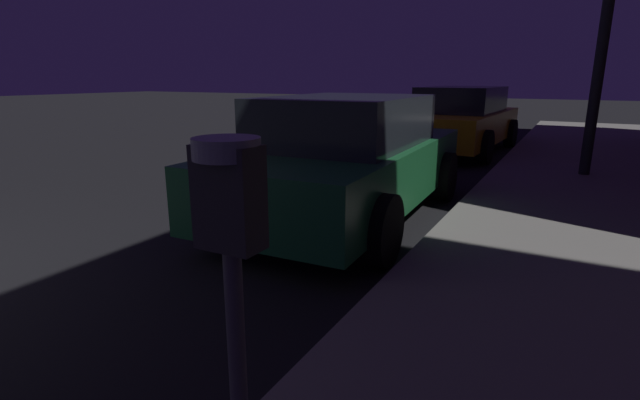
% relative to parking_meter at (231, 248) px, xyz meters
% --- Properties ---
extents(parking_meter, '(0.19, 0.19, 1.33)m').
position_rel_parking_meter_xyz_m(parking_meter, '(0.00, 0.00, 0.00)').
color(parking_meter, '#59595B').
rests_on(parking_meter, sidewalk).
extents(car_green, '(2.07, 4.22, 1.43)m').
position_rel_parking_meter_xyz_m(car_green, '(-1.48, 3.95, -0.45)').
color(car_green, '#19592D').
rests_on(car_green, ground).
extents(car_yellow_cab, '(2.10, 4.43, 1.43)m').
position_rel_parking_meter_xyz_m(car_yellow_cab, '(-1.48, 9.86, -0.44)').
color(car_yellow_cab, gold).
rests_on(car_yellow_cab, ground).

